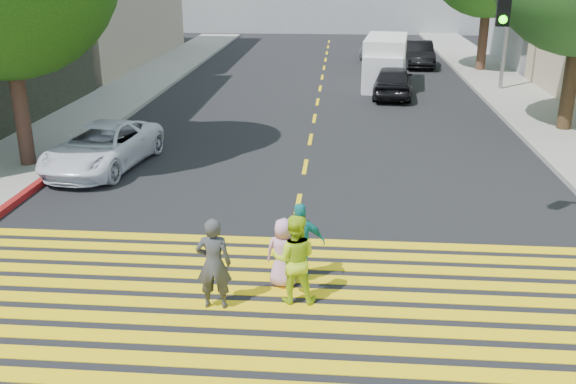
# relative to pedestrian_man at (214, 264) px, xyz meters

# --- Properties ---
(ground) EXTENTS (120.00, 120.00, 0.00)m
(ground) POSITION_rel_pedestrian_man_xyz_m (1.09, -0.96, -0.82)
(ground) COLOR black
(sidewalk_left) EXTENTS (3.00, 40.00, 0.15)m
(sidewalk_left) POSITION_rel_pedestrian_man_xyz_m (-7.41, 21.04, -0.75)
(sidewalk_left) COLOR gray
(sidewalk_left) RESTS_ON ground
(sidewalk_right) EXTENTS (3.00, 60.00, 0.15)m
(sidewalk_right) POSITION_rel_pedestrian_man_xyz_m (9.59, 14.04, -0.75)
(sidewalk_right) COLOR gray
(sidewalk_right) RESTS_ON ground
(curb_red) EXTENTS (0.20, 8.00, 0.16)m
(curb_red) POSITION_rel_pedestrian_man_xyz_m (-5.81, 5.04, -0.74)
(curb_red) COLOR maroon
(curb_red) RESTS_ON ground
(crosswalk) EXTENTS (13.40, 5.30, 0.01)m
(crosswalk) POSITION_rel_pedestrian_man_xyz_m (1.09, 0.32, -0.82)
(crosswalk) COLOR yellow
(crosswalk) RESTS_ON ground
(lane_line) EXTENTS (0.12, 34.40, 0.01)m
(lane_line) POSITION_rel_pedestrian_man_xyz_m (1.09, 21.54, -0.82)
(lane_line) COLOR yellow
(lane_line) RESTS_ON ground
(pedestrian_man) EXTENTS (0.61, 0.42, 1.64)m
(pedestrian_man) POSITION_rel_pedestrian_man_xyz_m (0.00, 0.00, 0.00)
(pedestrian_man) COLOR #3A3A3D
(pedestrian_man) RESTS_ON ground
(pedestrian_woman) EXTENTS (0.80, 0.63, 1.61)m
(pedestrian_woman) POSITION_rel_pedestrian_man_xyz_m (1.34, 0.33, -0.02)
(pedestrian_woman) COLOR #BCE31C
(pedestrian_woman) RESTS_ON ground
(pedestrian_child) EXTENTS (0.69, 0.51, 1.30)m
(pedestrian_child) POSITION_rel_pedestrian_man_xyz_m (1.09, 0.88, -0.17)
(pedestrian_child) COLOR #DF9ACA
(pedestrian_child) RESTS_ON ground
(pedestrian_extra) EXTENTS (0.94, 0.49, 1.53)m
(pedestrian_extra) POSITION_rel_pedestrian_man_xyz_m (1.40, 1.09, -0.06)
(pedestrian_extra) COLOR teal
(pedestrian_extra) RESTS_ON ground
(white_sedan) EXTENTS (2.66, 4.75, 1.26)m
(white_sedan) POSITION_rel_pedestrian_man_xyz_m (-4.67, 7.48, -0.19)
(white_sedan) COLOR white
(white_sedan) RESTS_ON ground
(dark_car_near) EXTENTS (1.94, 4.19, 1.39)m
(dark_car_near) POSITION_rel_pedestrian_man_xyz_m (4.27, 18.34, -0.13)
(dark_car_near) COLOR black
(dark_car_near) RESTS_ON ground
(silver_car) EXTENTS (2.39, 4.43, 1.22)m
(silver_car) POSITION_rel_pedestrian_man_xyz_m (4.14, 30.14, -0.21)
(silver_car) COLOR gray
(silver_car) RESTS_ON ground
(dark_car_parked) EXTENTS (1.51, 4.22, 1.39)m
(dark_car_parked) POSITION_rel_pedestrian_man_xyz_m (6.30, 27.02, -0.13)
(dark_car_parked) COLOR black
(dark_car_parked) RESTS_ON ground
(white_van) EXTENTS (2.31, 4.99, 2.28)m
(white_van) POSITION_rel_pedestrian_man_xyz_m (4.07, 20.77, 0.26)
(white_van) COLOR silver
(white_van) RESTS_ON ground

